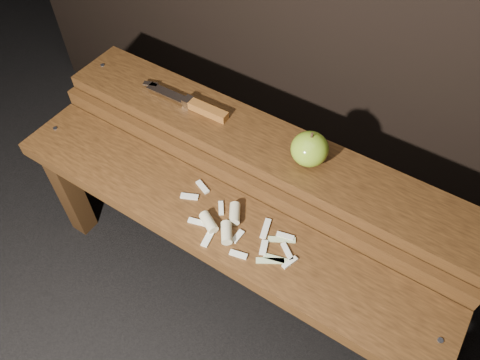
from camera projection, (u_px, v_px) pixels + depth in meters
The scene contains 6 objects.
ground at pixel (230, 280), 1.50m from camera, with size 60.00×60.00×0.00m, color black.
bench_front_tier at pixel (214, 235), 1.19m from camera, with size 1.20×0.20×0.42m.
bench_rear_tier at pixel (261, 163), 1.26m from camera, with size 1.20×0.21×0.50m.
apple at pixel (310, 149), 1.12m from camera, with size 0.09×0.09×0.10m.
knife at pixel (197, 106), 1.26m from camera, with size 0.28×0.04×0.02m.
apple_scraps at pixel (230, 226), 1.12m from camera, with size 0.34×0.16×0.03m.
Camera 1 is at (0.40, -0.56, 1.37)m, focal length 35.00 mm.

